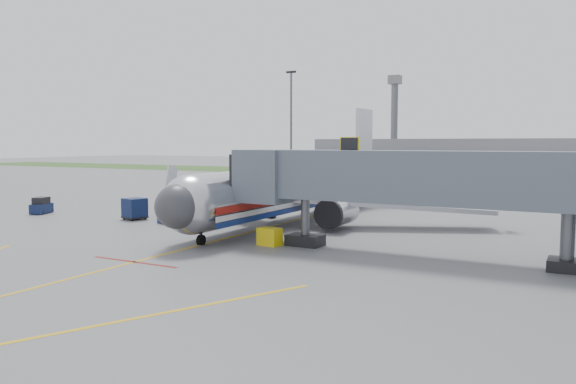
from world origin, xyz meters
The scene contains 15 objects.
ground centered at (0.00, 0.00, 0.00)m, with size 400.00×400.00×0.00m, color #565659.
grass_strip centered at (0.00, 90.00, 0.01)m, with size 300.00×25.00×0.01m, color #2D4C1E.
apron_markings centered at (0.00, -7.40, 0.00)m, with size 21.52×50.00×0.01m.
airliner centered at (0.00, 15.25, 2.65)m, with size 32.10×35.67×10.25m.
jet_bridge centered at (12.86, 5.00, 4.47)m, with size 25.30×4.00×6.90m.
light_mast_left centered at (-30.00, 70.00, 10.78)m, with size 2.00×0.44×20.40m.
distant_terminal centered at (-10.00, 170.00, 4.00)m, with size 120.00×14.00×8.00m, color slate.
control_tower centered at (-40.00, 165.00, 17.33)m, with size 4.00×4.00×30.00m.
baggage_tug centered at (-22.88, 7.79, 0.68)m, with size 1.80×2.44×1.53m.
baggage_cart_a centered at (-7.84, 12.43, 0.77)m, with size 1.85×1.85×1.52m.
baggage_cart_b centered at (-11.20, 12.19, 0.85)m, with size 2.04×2.04×1.66m.
baggage_cart_c centered at (-12.42, 8.99, 0.93)m, with size 2.04×2.04×1.82m.
belt_loader centered at (-7.96, 9.59, 0.50)m, with size 2.58×4.22×2.01m.
ground_power_cart centered at (4.00, 3.91, 0.56)m, with size 1.52×1.11×1.13m.
ramp_worker centered at (-9.90, 11.20, 0.87)m, with size 0.64×0.42×1.75m, color #85CE18.
Camera 1 is at (22.00, -26.65, 6.54)m, focal length 35.00 mm.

